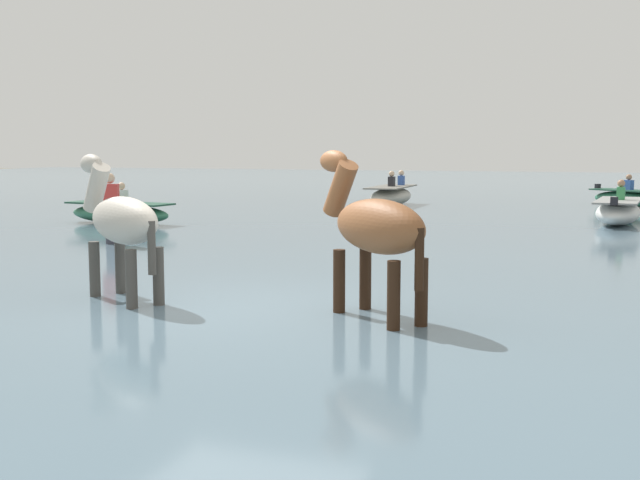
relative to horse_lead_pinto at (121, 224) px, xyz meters
name	(u,v)px	position (x,y,z in m)	size (l,w,h in m)	color
ground_plane	(240,333)	(1.55, -0.03, -1.20)	(120.00, 120.00, 0.00)	#666051
water_surface	(424,233)	(1.55, 9.97, -1.05)	(90.00, 90.00, 0.29)	slate
horse_lead_pinto	(121,224)	(0.00, 0.00, 0.00)	(1.75, 1.25, 2.02)	beige
horse_trailing_chestnut	(375,230)	(3.13, 0.00, 0.03)	(1.68, 1.48, 2.07)	brown
boat_distant_east	(618,212)	(5.79, 12.13, -0.61)	(1.24, 2.88, 1.07)	silver
boat_near_port	(628,198)	(6.17, 18.29, -0.64)	(2.42, 2.21, 1.01)	#337556
boat_far_offshore	(391,196)	(-0.82, 16.28, -0.59)	(1.07, 3.11, 1.10)	#B2AD9E
boat_distant_west	(120,213)	(-5.51, 8.33, -0.65)	(2.92, 1.21, 0.99)	#337556
person_spectator_far	(110,213)	(-3.38, 4.79, -0.33)	(0.37, 0.30, 1.63)	#383842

